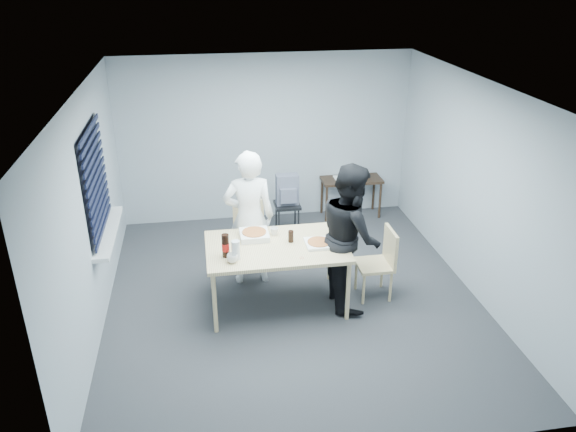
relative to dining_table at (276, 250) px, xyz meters
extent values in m
plane|color=#313236|center=(0.22, 0.09, -0.74)|extent=(5.00, 5.00, 0.00)
plane|color=white|center=(0.22, 0.09, 1.86)|extent=(5.00, 5.00, 0.00)
plane|color=#9EA7B0|center=(0.22, 2.59, 0.56)|extent=(4.50, 0.00, 4.50)
plane|color=#9EA7B0|center=(0.22, -2.41, 0.56)|extent=(4.50, 0.00, 4.50)
plane|color=#9EA7B0|center=(-2.03, 0.09, 0.56)|extent=(0.00, 5.00, 5.00)
plane|color=#9EA7B0|center=(2.47, 0.09, 0.56)|extent=(0.00, 5.00, 5.00)
plane|color=black|center=(-2.02, 0.49, 0.81)|extent=(0.00, 1.30, 1.30)
cube|color=black|center=(-1.99, 0.49, 0.81)|extent=(0.04, 1.30, 1.25)
cube|color=silver|center=(-1.94, 0.49, 0.15)|extent=(0.18, 1.42, 0.05)
cube|color=beige|center=(0.00, 0.00, 0.04)|extent=(1.64, 1.04, 0.04)
cylinder|color=beige|center=(-0.76, -0.46, -0.36)|extent=(0.05, 0.05, 0.75)
cylinder|color=beige|center=(-0.76, 0.46, -0.36)|extent=(0.05, 0.05, 0.75)
cylinder|color=beige|center=(0.76, -0.46, -0.36)|extent=(0.05, 0.05, 0.75)
cylinder|color=beige|center=(0.76, 0.46, -0.36)|extent=(0.05, 0.05, 0.75)
cube|color=beige|center=(-0.22, 0.99, -0.31)|extent=(0.42, 0.42, 0.04)
cube|color=beige|center=(-0.22, 1.18, -0.07)|extent=(0.42, 0.04, 0.44)
cylinder|color=beige|center=(-0.39, 0.82, -0.53)|extent=(0.03, 0.03, 0.41)
cylinder|color=beige|center=(-0.39, 1.16, -0.53)|extent=(0.03, 0.03, 0.41)
cylinder|color=beige|center=(-0.05, 0.82, -0.53)|extent=(0.03, 0.03, 0.41)
cylinder|color=beige|center=(-0.05, 1.16, -0.53)|extent=(0.03, 0.03, 0.41)
cube|color=beige|center=(1.20, -0.01, -0.31)|extent=(0.42, 0.42, 0.04)
cube|color=beige|center=(1.39, -0.01, -0.07)|extent=(0.04, 0.42, 0.44)
cylinder|color=beige|center=(1.03, -0.18, -0.53)|extent=(0.03, 0.03, 0.41)
cylinder|color=beige|center=(1.03, 0.16, -0.53)|extent=(0.03, 0.03, 0.41)
cylinder|color=beige|center=(1.37, -0.18, -0.53)|extent=(0.03, 0.03, 0.41)
cylinder|color=beige|center=(1.37, 0.16, -0.53)|extent=(0.03, 0.03, 0.41)
imported|color=white|center=(-0.25, 0.61, 0.15)|extent=(0.65, 0.42, 1.77)
imported|color=black|center=(0.87, -0.06, 0.15)|extent=(0.47, 0.86, 1.77)
cube|color=#362317|center=(1.56, 2.37, -0.12)|extent=(0.96, 0.43, 0.04)
cylinder|color=#362317|center=(1.12, 2.20, -0.44)|extent=(0.04, 0.04, 0.60)
cylinder|color=#362317|center=(1.12, 2.55, -0.44)|extent=(0.04, 0.04, 0.60)
cylinder|color=#362317|center=(2.00, 2.20, -0.44)|extent=(0.04, 0.04, 0.60)
cylinder|color=#362317|center=(2.00, 2.55, -0.44)|extent=(0.04, 0.04, 0.60)
cube|color=black|center=(0.42, 1.82, -0.24)|extent=(0.37, 0.37, 0.04)
cylinder|color=black|center=(0.28, 1.67, -0.50)|extent=(0.04, 0.04, 0.48)
cylinder|color=black|center=(0.28, 1.97, -0.50)|extent=(0.04, 0.04, 0.48)
cylinder|color=black|center=(0.57, 1.67, -0.50)|extent=(0.04, 0.04, 0.48)
cylinder|color=black|center=(0.57, 1.97, -0.50)|extent=(0.04, 0.04, 0.48)
cube|color=slate|center=(0.42, 1.82, 0.01)|extent=(0.33, 0.17, 0.46)
cube|color=slate|center=(0.42, 1.70, -0.05)|extent=(0.24, 0.07, 0.22)
cube|color=white|center=(-0.23, 0.24, 0.08)|extent=(0.34, 0.34, 0.04)
cube|color=white|center=(-0.23, 0.24, 0.11)|extent=(0.34, 0.34, 0.04)
cylinder|color=#CC7F38|center=(-0.23, 0.24, 0.14)|extent=(0.29, 0.29, 0.01)
cube|color=white|center=(0.49, -0.07, 0.08)|extent=(0.32, 0.32, 0.03)
cylinder|color=#CC7F38|center=(0.49, -0.07, 0.10)|extent=(0.27, 0.27, 0.01)
imported|color=white|center=(-0.53, -0.31, 0.11)|extent=(0.17, 0.17, 0.10)
imported|color=white|center=(0.02, 0.28, 0.11)|extent=(0.10, 0.10, 0.09)
cylinder|color=black|center=(0.18, 0.06, 0.13)|extent=(0.08, 0.08, 0.14)
cylinder|color=black|center=(-0.60, -0.17, 0.20)|extent=(0.08, 0.08, 0.27)
cylinder|color=red|center=(-0.60, -0.17, 0.18)|extent=(0.09, 0.09, 0.09)
cylinder|color=silver|center=(-0.49, -0.24, 0.17)|extent=(0.12, 0.12, 0.22)
torus|color=red|center=(0.24, -0.35, 0.06)|extent=(0.06, 0.06, 0.00)
cube|color=white|center=(1.41, 2.38, -0.10)|extent=(0.34, 0.39, 0.01)
cube|color=black|center=(1.78, 2.40, -0.07)|extent=(0.18, 0.15, 0.07)
camera|label=1|loc=(-0.81, -5.74, 3.10)|focal=35.00mm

